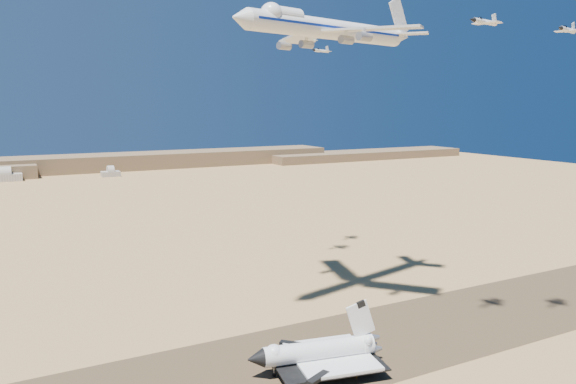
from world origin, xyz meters
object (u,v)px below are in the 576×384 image
crew_b (347,368)px  chase_jet_c (304,40)px  crew_c (349,371)px  chase_jet_d (321,51)px  crew_a (357,376)px  chase_jet_b (567,30)px  shuttle (318,353)px  chase_jet_a (484,22)px  carrier_747 (325,29)px

crew_b → chase_jet_c: chase_jet_c is taller
crew_c → chase_jet_d: size_ratio=0.12×
crew_a → chase_jet_b: bearing=-83.8°
shuttle → crew_a: bearing=-43.6°
chase_jet_d → crew_a: bearing=-138.6°
crew_a → crew_c: size_ratio=1.07×
chase_jet_c → chase_jet_d: bearing=35.9°
chase_jet_d → crew_c: bearing=-139.4°
crew_a → chase_jet_c: bearing=-10.9°
chase_jet_a → chase_jet_d: bearing=70.5°
shuttle → chase_jet_a: chase_jet_a is taller
chase_jet_d → chase_jet_c: bearing=-161.8°
shuttle → crew_a: 12.73m
shuttle → crew_a: shuttle is taller
carrier_747 → chase_jet_d: size_ratio=6.51×
crew_c → chase_jet_a: size_ratio=0.11×
crew_b → crew_c: crew_b is taller
chase_jet_c → crew_c: bearing=-116.8°
carrier_747 → chase_jet_d: carrier_747 is taller
carrier_747 → chase_jet_b: size_ratio=6.32×
shuttle → chase_jet_c: size_ratio=2.74×
crew_c → chase_jet_c: 150.71m
crew_a → chase_jet_b: 120.37m
crew_a → chase_jet_a: size_ratio=0.12×
chase_jet_a → chase_jet_d: size_ratio=1.11×
chase_jet_b → chase_jet_c: chase_jet_c is taller
chase_jet_d → chase_jet_a: bearing=-118.1°
carrier_747 → chase_jet_c: 56.32m
chase_jet_b → chase_jet_c: (-28.38, 110.50, 6.31)m
shuttle → crew_b: shuttle is taller
shuttle → chase_jet_c: chase_jet_c is taller
carrier_747 → crew_a: bearing=-125.5°
carrier_747 → chase_jet_b: bearing=-63.3°
chase_jet_c → chase_jet_b: bearing=-79.6°
chase_jet_b → chase_jet_d: size_ratio=1.03×
chase_jet_b → shuttle: bearing=150.3°
shuttle → crew_b: size_ratio=21.47×
crew_c → carrier_747: bearing=-77.0°
crew_c → chase_jet_a: 110.65m
crew_b → chase_jet_b: size_ratio=0.13×
crew_c → chase_jet_d: bearing=-81.3°
crew_c → chase_jet_c: bearing=-76.4°
crew_a → crew_c: (-0.24, 3.51, -0.05)m
carrier_747 → crew_a: (-20.90, -52.27, -101.25)m
chase_jet_b → crew_a: bearing=156.9°
carrier_747 → crew_b: size_ratio=47.01×
carrier_747 → chase_jet_c: size_ratio=6.00×
carrier_747 → chase_jet_c: bearing=54.1°
crew_a → chase_jet_b: chase_jet_b is taller
crew_b → chase_jet_b: chase_jet_b is taller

